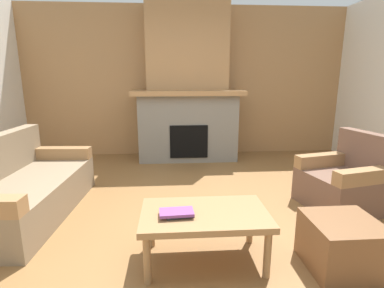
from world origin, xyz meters
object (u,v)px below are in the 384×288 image
at_px(armchair, 345,182).
at_px(coffee_table, 205,218).
at_px(couch, 22,190).
at_px(fireplace, 187,94).
at_px(ottoman, 342,244).

bearing_deg(armchair, coffee_table, -152.20).
height_order(couch, coffee_table, couch).
height_order(fireplace, ottoman, fireplace).
relative_size(armchair, ottoman, 1.75).
distance_m(armchair, ottoman, 1.27).
relative_size(fireplace, armchair, 2.97).
bearing_deg(coffee_table, ottoman, -9.20).
bearing_deg(fireplace, coffee_table, -90.87).
relative_size(coffee_table, ottoman, 1.92).
bearing_deg(fireplace, ottoman, -73.10).
relative_size(fireplace, couch, 1.46).
xyz_separation_m(couch, ottoman, (2.90, -1.12, -0.09)).
bearing_deg(couch, fireplace, 49.08).
bearing_deg(fireplace, armchair, -53.20).
xyz_separation_m(couch, armchair, (3.56, -0.04, 0.01)).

